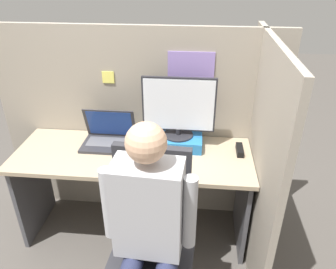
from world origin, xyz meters
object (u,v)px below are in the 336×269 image
(monitor, at_px, (179,108))
(carrot_toy, at_px, (150,164))
(laptop, at_px, (109,138))
(stapler, at_px, (240,150))
(paper_box, at_px, (178,140))
(office_chair, at_px, (152,237))
(person, at_px, (148,229))

(monitor, distance_m, carrot_toy, 0.44)
(laptop, relative_size, stapler, 2.53)
(paper_box, height_order, office_chair, office_chair)
(monitor, bearing_deg, person, -95.55)
(monitor, xyz_separation_m, laptop, (-0.51, -0.03, -0.25))
(monitor, bearing_deg, carrot_toy, -119.84)
(monitor, distance_m, laptop, 0.56)
(laptop, xyz_separation_m, stapler, (0.94, -0.03, -0.03))
(monitor, xyz_separation_m, office_chair, (-0.10, -0.73, -0.49))
(stapler, bearing_deg, office_chair, -128.72)
(paper_box, distance_m, carrot_toy, 0.33)
(office_chair, relative_size, person, 0.80)
(stapler, height_order, office_chair, office_chair)
(carrot_toy, xyz_separation_m, person, (0.08, -0.60, 0.02))
(monitor, relative_size, carrot_toy, 4.21)
(carrot_toy, height_order, person, person)
(stapler, relative_size, office_chair, 0.14)
(paper_box, bearing_deg, person, -95.57)
(laptop, distance_m, person, 0.95)
(laptop, bearing_deg, person, -63.95)
(person, bearing_deg, laptop, 116.05)
(laptop, bearing_deg, stapler, -1.73)
(monitor, height_order, office_chair, monitor)
(paper_box, xyz_separation_m, person, (-0.09, -0.89, -0.00))
(office_chair, bearing_deg, paper_box, 82.42)
(stapler, distance_m, office_chair, 0.88)
(carrot_toy, bearing_deg, person, -82.31)
(laptop, xyz_separation_m, carrot_toy, (0.34, -0.26, -0.03))
(monitor, relative_size, office_chair, 0.48)
(laptop, bearing_deg, carrot_toy, -37.39)
(office_chair, bearing_deg, person, -86.37)
(monitor, xyz_separation_m, carrot_toy, (-0.17, -0.29, -0.28))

